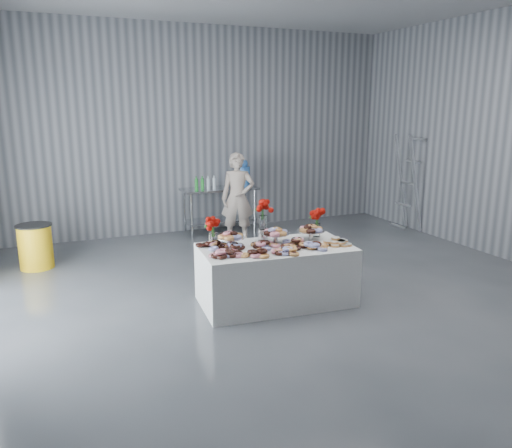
{
  "coord_description": "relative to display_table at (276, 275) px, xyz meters",
  "views": [
    {
      "loc": [
        -2.91,
        -5.15,
        2.48
      ],
      "look_at": [
        -0.41,
        0.72,
        0.97
      ],
      "focal_mm": 35.0,
      "sensor_mm": 36.0,
      "label": 1
    }
  ],
  "objects": [
    {
      "name": "ground",
      "position": [
        0.31,
        -0.33,
        -0.38
      ],
      "size": [
        9.0,
        9.0,
        0.0
      ],
      "primitive_type": "plane",
      "color": "#3D4045",
      "rests_on": "ground"
    },
    {
      "name": "room_walls",
      "position": [
        0.03,
        -0.26,
        2.26
      ],
      "size": [
        8.04,
        9.04,
        4.02
      ],
      "color": "gray",
      "rests_on": "ground"
    },
    {
      "name": "display_table",
      "position": [
        0.0,
        0.0,
        0.0
      ],
      "size": [
        1.98,
        1.15,
        0.75
      ],
      "primitive_type": "cube",
      "rotation": [
        0.0,
        0.0,
        -0.08
      ],
      "color": "white",
      "rests_on": "ground"
    },
    {
      "name": "prep_table",
      "position": [
        0.55,
        3.77,
        0.24
      ],
      "size": [
        1.5,
        0.6,
        0.9
      ],
      "color": "silver",
      "rests_on": "ground"
    },
    {
      "name": "donut_mounds",
      "position": [
        0.0,
        -0.05,
        0.42
      ],
      "size": [
        1.86,
        0.95,
        0.09
      ],
      "primitive_type": null,
      "rotation": [
        0.0,
        0.0,
        -0.08
      ],
      "color": "#D9894F",
      "rests_on": "display_table"
    },
    {
      "name": "cake_stand_left",
      "position": [
        -0.54,
        0.19,
        0.52
      ],
      "size": [
        0.36,
        0.36,
        0.17
      ],
      "color": "silver",
      "rests_on": "display_table"
    },
    {
      "name": "cake_stand_mid",
      "position": [
        0.06,
        0.15,
        0.52
      ],
      "size": [
        0.36,
        0.36,
        0.17
      ],
      "color": "silver",
      "rests_on": "display_table"
    },
    {
      "name": "cake_stand_right",
      "position": [
        0.56,
        0.1,
        0.52
      ],
      "size": [
        0.36,
        0.36,
        0.17
      ],
      "color": "silver",
      "rests_on": "display_table"
    },
    {
      "name": "danish_pile",
      "position": [
        0.74,
        -0.21,
        0.43
      ],
      "size": [
        0.48,
        0.48,
        0.11
      ],
      "primitive_type": null,
      "color": "silver",
      "rests_on": "display_table"
    },
    {
      "name": "bouquet_left",
      "position": [
        -0.73,
        0.31,
        0.67
      ],
      "size": [
        0.26,
        0.26,
        0.42
      ],
      "color": "white",
      "rests_on": "display_table"
    },
    {
      "name": "bouquet_right",
      "position": [
        0.72,
        0.24,
        0.67
      ],
      "size": [
        0.26,
        0.26,
        0.42
      ],
      "color": "white",
      "rests_on": "display_table"
    },
    {
      "name": "bouquet_center",
      "position": [
        -0.02,
        0.35,
        0.75
      ],
      "size": [
        0.26,
        0.26,
        0.57
      ],
      "color": "silver",
      "rests_on": "display_table"
    },
    {
      "name": "water_jug",
      "position": [
        1.05,
        3.77,
        0.77
      ],
      "size": [
        0.28,
        0.28,
        0.55
      ],
      "color": "#4286E1",
      "rests_on": "prep_table"
    },
    {
      "name": "drink_bottles",
      "position": [
        0.23,
        3.67,
        0.66
      ],
      "size": [
        0.54,
        0.08,
        0.27
      ],
      "primitive_type": null,
      "color": "#268C33",
      "rests_on": "prep_table"
    },
    {
      "name": "person",
      "position": [
        0.61,
        2.93,
        0.46
      ],
      "size": [
        0.71,
        0.6,
        1.66
      ],
      "primitive_type": "imported",
      "rotation": [
        0.0,
        0.0,
        -0.38
      ],
      "color": "#CC8C93",
      "rests_on": "ground"
    },
    {
      "name": "trash_barrel",
      "position": [
        -2.84,
        2.73,
        -0.03
      ],
      "size": [
        0.54,
        0.54,
        0.7
      ],
      "rotation": [
        0.0,
        0.0,
        -0.16
      ],
      "color": "yellow",
      "rests_on": "ground"
    },
    {
      "name": "stepladder",
      "position": [
        4.06,
        2.42,
        0.6
      ],
      "size": [
        0.65,
        0.49,
        1.96
      ],
      "primitive_type": null,
      "rotation": [
        0.0,
        -0.22,
        0.0
      ],
      "color": "silver",
      "rests_on": "ground"
    }
  ]
}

